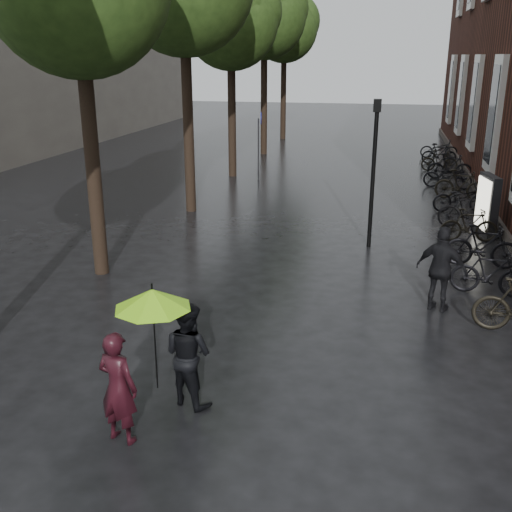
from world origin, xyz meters
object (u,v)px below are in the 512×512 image
(pedestrian_walking, at_px, (441,269))
(lamp_post, at_px, (374,160))
(parked_bicycles, at_px, (458,190))
(person_burgundy, at_px, (118,387))
(ad_lightbox, at_px, (487,205))
(person_black, at_px, (188,354))

(pedestrian_walking, bearing_deg, lamp_post, -46.10)
(lamp_post, bearing_deg, parked_bicycles, 63.23)
(lamp_post, bearing_deg, pedestrian_walking, -69.22)
(parked_bicycles, bearing_deg, person_burgundy, -110.98)
(ad_lightbox, height_order, lamp_post, lamp_post)
(pedestrian_walking, distance_m, parked_bicycles, 9.37)
(pedestrian_walking, relative_size, lamp_post, 0.45)
(person_black, relative_size, pedestrian_walking, 0.91)
(person_burgundy, height_order, pedestrian_walking, pedestrian_walking)
(lamp_post, bearing_deg, person_black, -105.61)
(person_black, distance_m, parked_bicycles, 14.36)
(parked_bicycles, height_order, ad_lightbox, ad_lightbox)
(person_burgundy, bearing_deg, lamp_post, -93.65)
(parked_bicycles, xyz_separation_m, ad_lightbox, (0.38, -3.64, 0.36))
(person_black, xyz_separation_m, ad_lightbox, (5.36, 9.83, 0.08))
(parked_bicycles, relative_size, ad_lightbox, 12.11)
(parked_bicycles, bearing_deg, lamp_post, -116.77)
(person_burgundy, bearing_deg, person_black, -105.71)
(person_black, height_order, pedestrian_walking, pedestrian_walking)
(pedestrian_walking, height_order, parked_bicycles, pedestrian_walking)
(person_black, relative_size, lamp_post, 0.41)
(person_burgundy, relative_size, pedestrian_walking, 0.90)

